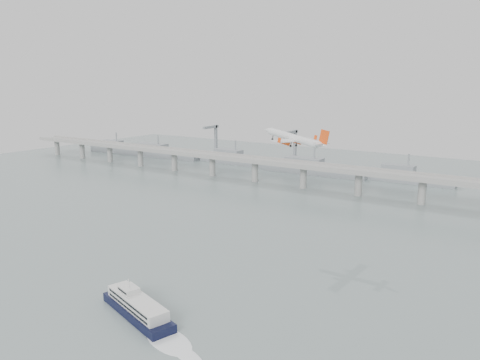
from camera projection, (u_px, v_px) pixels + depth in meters
The scene contains 5 objects.
ground at pixel (179, 269), 233.05m from camera, with size 900.00×900.00×0.00m, color slate.
bridge at pixel (335, 172), 392.81m from camera, with size 800.00×22.00×23.90m.
distant_fleet at pixel (229, 159), 532.00m from camera, with size 453.00×60.90×40.00m.
ferry at pixel (137, 307), 186.06m from camera, with size 69.03×27.79×13.36m.
airliner at pixel (295, 138), 255.69m from camera, with size 41.97×38.04×11.00m.
Camera 1 is at (147.12, -165.06, 91.34)m, focal length 35.00 mm.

